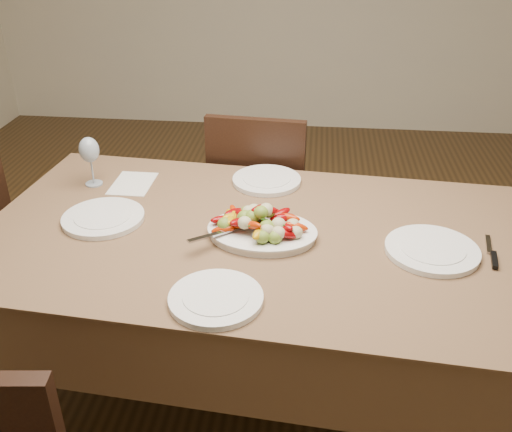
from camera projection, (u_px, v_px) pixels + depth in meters
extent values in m
plane|color=#3B2711|center=(254.00, 372.00, 2.38)|extent=(6.00, 6.00, 0.00)
cube|color=brown|center=(256.00, 322.00, 2.08)|extent=(1.92, 1.18, 0.76)
ellipsoid|color=white|center=(262.00, 234.00, 1.86)|extent=(0.37, 0.28, 0.02)
cylinder|color=white|center=(103.00, 218.00, 1.96)|extent=(0.28, 0.28, 0.02)
cylinder|color=white|center=(432.00, 250.00, 1.78)|extent=(0.29, 0.29, 0.02)
cylinder|color=white|center=(267.00, 180.00, 2.22)|extent=(0.27, 0.27, 0.02)
cylinder|color=white|center=(216.00, 299.00, 1.56)|extent=(0.26, 0.26, 0.02)
cube|color=silver|center=(133.00, 184.00, 2.21)|extent=(0.15, 0.21, 0.00)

